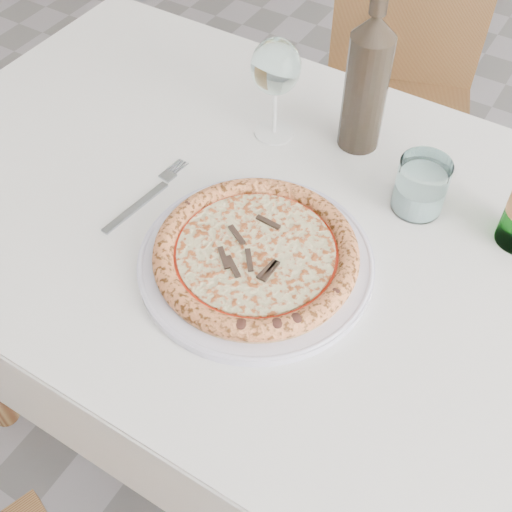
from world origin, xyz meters
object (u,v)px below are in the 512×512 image
at_px(tumbler, 420,189).
at_px(chair_far, 400,75).
at_px(plate, 256,261).
at_px(pizza, 256,253).
at_px(wine_glass, 276,69).
at_px(dining_table, 287,260).
at_px(wine_bottle, 367,81).

bearing_deg(tumbler, chair_far, 112.20).
height_order(chair_far, plate, chair_far).
bearing_deg(plate, pizza, -163.78).
relative_size(pizza, wine_glass, 1.62).
height_order(dining_table, tumbler, tumbler).
height_order(dining_table, wine_bottle, wine_bottle).
distance_m(chair_far, wine_bottle, 0.66).
height_order(tumbler, wine_bottle, wine_bottle).
bearing_deg(wine_glass, plate, -64.63).
xyz_separation_m(plate, wine_glass, (-0.13, 0.27, 0.12)).
bearing_deg(wine_bottle, pizza, -91.19).
relative_size(tumbler, wine_bottle, 0.31).
bearing_deg(wine_glass, chair_far, 87.93).
distance_m(chair_far, tumbler, 0.74).
bearing_deg(tumbler, wine_bottle, 147.59).
height_order(dining_table, chair_far, chair_far).
relative_size(dining_table, plate, 4.00).
bearing_deg(chair_far, wine_glass, -92.07).
bearing_deg(pizza, dining_table, 90.00).
xyz_separation_m(dining_table, pizza, (-0.00, -0.10, 0.12)).
bearing_deg(plate, dining_table, 90.00).
relative_size(chair_far, pizza, 3.12).
distance_m(dining_table, wine_bottle, 0.32).
relative_size(wine_glass, wine_bottle, 0.63).
bearing_deg(dining_table, pizza, -90.00).
xyz_separation_m(dining_table, wine_bottle, (0.01, 0.23, 0.22)).
xyz_separation_m(plate, pizza, (-0.00, -0.00, 0.02)).
relative_size(chair_far, wine_bottle, 3.18).
distance_m(chair_far, wine_glass, 0.70).
bearing_deg(wine_bottle, tumbler, -32.41).
bearing_deg(wine_bottle, chair_far, 101.81).
bearing_deg(wine_glass, pizza, -64.63).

